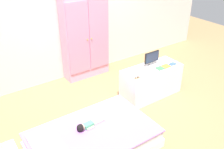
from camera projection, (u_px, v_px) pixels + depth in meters
ground_plane at (122, 115)px, 3.88m from camera, size 10.00×10.00×0.02m
back_wall at (68, 3)px, 4.36m from camera, size 6.40×0.05×2.70m
bed at (93, 140)px, 3.21m from camera, size 1.52×0.98×0.26m
pillow at (49, 149)px, 2.86m from camera, size 0.32×0.70×0.06m
doll at (86, 126)px, 3.19m from camera, size 0.39×0.14×0.10m
wardrobe at (85, 36)px, 4.60m from camera, size 0.83×0.31×1.55m
tv_stand at (151, 81)px, 4.23m from camera, size 1.00×0.42×0.51m
tv_monitor at (152, 58)px, 4.12m from camera, size 0.28×0.10×0.24m
rocking_horse_toy at (138, 74)px, 3.79m from camera, size 0.11×0.04×0.13m
book_green at (160, 68)px, 4.08m from camera, size 0.11×0.11×0.02m
book_orange at (166, 66)px, 4.14m from camera, size 0.14×0.11×0.02m
book_blue at (172, 64)px, 4.22m from camera, size 0.12×0.08×0.01m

